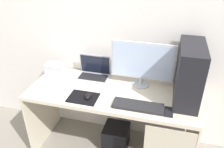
% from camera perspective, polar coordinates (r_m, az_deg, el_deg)
% --- Properties ---
extents(ground_plane, '(8.00, 8.00, 0.00)m').
position_cam_1_polar(ground_plane, '(2.60, 0.00, -17.98)').
color(ground_plane, gray).
extents(wall_back, '(4.00, 0.05, 2.60)m').
position_cam_1_polar(wall_back, '(2.19, 2.45, 13.18)').
color(wall_back, silver).
rests_on(wall_back, ground_plane).
extents(desk, '(1.55, 0.62, 0.74)m').
position_cam_1_polar(desk, '(2.18, 0.43, -7.61)').
color(desk, beige).
rests_on(desk, ground_plane).
extents(pc_tower, '(0.20, 0.47, 0.50)m').
position_cam_1_polar(pc_tower, '(1.99, 18.67, 0.11)').
color(pc_tower, black).
rests_on(pc_tower, desk).
extents(monitor, '(0.58, 0.16, 0.44)m').
position_cam_1_polar(monitor, '(2.10, 7.52, 2.71)').
color(monitor, '#B7BCC6').
rests_on(monitor, desk).
extents(laptop, '(0.32, 0.22, 0.23)m').
position_cam_1_polar(laptop, '(2.31, -4.63, 0.18)').
color(laptop, '#B7BCC6').
rests_on(laptop, desk).
extents(projector, '(0.20, 0.14, 0.11)m').
position_cam_1_polar(projector, '(2.45, -13.89, 1.35)').
color(projector, '#B7BCC6').
rests_on(projector, desk).
extents(keyboard, '(0.42, 0.14, 0.02)m').
position_cam_1_polar(keyboard, '(1.92, 6.48, -7.92)').
color(keyboard, '#232326').
rests_on(keyboard, desk).
extents(mousepad, '(0.26, 0.20, 0.00)m').
position_cam_1_polar(mousepad, '(2.04, -7.23, -5.84)').
color(mousepad, black).
rests_on(mousepad, desk).
extents(mouse_left, '(0.06, 0.10, 0.03)m').
position_cam_1_polar(mouse_left, '(2.02, -5.96, -5.43)').
color(mouse_left, black).
rests_on(mouse_left, mousepad).
extents(cell_phone, '(0.07, 0.13, 0.01)m').
position_cam_1_polar(cell_phone, '(1.91, 13.96, -9.18)').
color(cell_phone, black).
rests_on(cell_phone, desk).
extents(subwoofer, '(0.26, 0.26, 0.26)m').
position_cam_1_polar(subwoofer, '(2.53, 1.05, -15.40)').
color(subwoofer, black).
rests_on(subwoofer, ground_plane).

